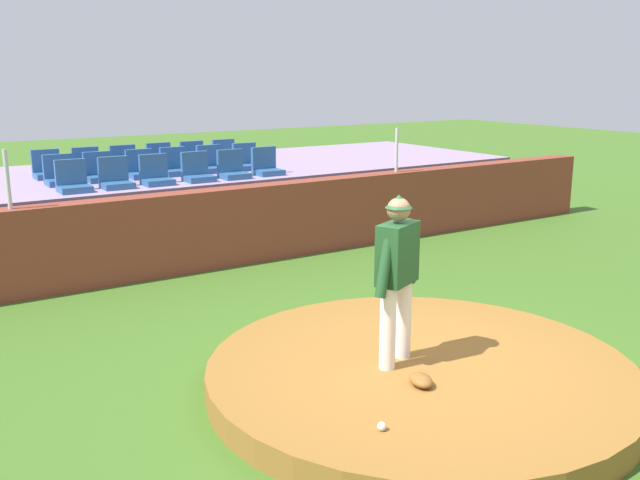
% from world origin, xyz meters
% --- Properties ---
extents(ground_plane, '(60.00, 60.00, 0.00)m').
position_xyz_m(ground_plane, '(0.00, 0.00, 0.00)').
color(ground_plane, '#3D6620').
extents(pitchers_mound, '(4.31, 4.31, 0.27)m').
position_xyz_m(pitchers_mound, '(0.00, 0.00, 0.13)').
color(pitchers_mound, '#8E5E27').
rests_on(pitchers_mound, ground_plane).
extents(pitcher, '(0.73, 0.42, 1.72)m').
position_xyz_m(pitcher, '(-0.21, 0.15, 1.26)').
color(pitcher, silver).
rests_on(pitcher, pitchers_mound).
extents(baseball, '(0.07, 0.07, 0.07)m').
position_xyz_m(baseball, '(-1.17, -0.88, 0.30)').
color(baseball, white).
rests_on(baseball, pitchers_mound).
extents(fielding_glove, '(0.28, 0.35, 0.11)m').
position_xyz_m(fielding_glove, '(-0.34, -0.40, 0.32)').
color(fielding_glove, brown).
rests_on(fielding_glove, pitchers_mound).
extents(brick_barrier, '(17.76, 0.40, 1.28)m').
position_xyz_m(brick_barrier, '(0.00, 5.32, 0.64)').
color(brick_barrier, brown).
rests_on(brick_barrier, ground_plane).
extents(fence_post_left, '(0.06, 0.06, 0.82)m').
position_xyz_m(fence_post_left, '(-2.85, 5.32, 1.69)').
color(fence_post_left, silver).
rests_on(fence_post_left, brick_barrier).
extents(fence_post_right, '(0.06, 0.06, 0.82)m').
position_xyz_m(fence_post_right, '(3.95, 5.32, 1.69)').
color(fence_post_right, silver).
rests_on(fence_post_right, brick_barrier).
extents(bleacher_platform, '(15.17, 4.37, 1.28)m').
position_xyz_m(bleacher_platform, '(0.00, 8.00, 0.64)').
color(bleacher_platform, '#977E9E').
rests_on(bleacher_platform, ground_plane).
extents(stadium_chair_0, '(0.48, 0.44, 0.50)m').
position_xyz_m(stadium_chair_0, '(-1.73, 6.36, 1.43)').
color(stadium_chair_0, '#29598E').
rests_on(stadium_chair_0, bleacher_platform).
extents(stadium_chair_1, '(0.48, 0.44, 0.50)m').
position_xyz_m(stadium_chair_1, '(-1.06, 6.37, 1.43)').
color(stadium_chair_1, '#29598E').
rests_on(stadium_chair_1, bleacher_platform).
extents(stadium_chair_2, '(0.48, 0.44, 0.50)m').
position_xyz_m(stadium_chair_2, '(-0.38, 6.35, 1.43)').
color(stadium_chair_2, '#29598E').
rests_on(stadium_chair_2, bleacher_platform).
extents(stadium_chair_3, '(0.48, 0.44, 0.50)m').
position_xyz_m(stadium_chair_3, '(0.36, 6.33, 1.43)').
color(stadium_chair_3, '#29598E').
rests_on(stadium_chair_3, bleacher_platform).
extents(stadium_chair_4, '(0.48, 0.44, 0.50)m').
position_xyz_m(stadium_chair_4, '(1.02, 6.31, 1.43)').
color(stadium_chair_4, '#29598E').
rests_on(stadium_chair_4, bleacher_platform).
extents(stadium_chair_5, '(0.48, 0.44, 0.50)m').
position_xyz_m(stadium_chair_5, '(1.74, 6.37, 1.43)').
color(stadium_chair_5, '#29598E').
rests_on(stadium_chair_5, bleacher_platform).
extents(stadium_chair_6, '(0.48, 0.44, 0.50)m').
position_xyz_m(stadium_chair_6, '(-1.73, 7.21, 1.43)').
color(stadium_chair_6, '#29598E').
rests_on(stadium_chair_6, bleacher_platform).
extents(stadium_chair_7, '(0.48, 0.44, 0.50)m').
position_xyz_m(stadium_chair_7, '(-1.07, 7.24, 1.43)').
color(stadium_chair_7, '#29598E').
rests_on(stadium_chair_7, bleacher_platform).
extents(stadium_chair_8, '(0.48, 0.44, 0.50)m').
position_xyz_m(stadium_chair_8, '(-0.32, 7.24, 1.43)').
color(stadium_chair_8, '#29598E').
rests_on(stadium_chair_8, bleacher_platform).
extents(stadium_chair_9, '(0.48, 0.44, 0.50)m').
position_xyz_m(stadium_chair_9, '(0.32, 7.26, 1.43)').
color(stadium_chair_9, '#29598E').
rests_on(stadium_chair_9, bleacher_platform).
extents(stadium_chair_10, '(0.48, 0.44, 0.50)m').
position_xyz_m(stadium_chair_10, '(1.04, 7.26, 1.43)').
color(stadium_chair_10, '#29598E').
rests_on(stadium_chair_10, bleacher_platform).
extents(stadium_chair_11, '(0.48, 0.44, 0.50)m').
position_xyz_m(stadium_chair_11, '(1.77, 7.22, 1.43)').
color(stadium_chair_11, '#29598E').
rests_on(stadium_chair_11, bleacher_platform).
extents(stadium_chair_12, '(0.48, 0.44, 0.50)m').
position_xyz_m(stadium_chair_12, '(-1.74, 8.12, 1.43)').
color(stadium_chair_12, '#29598E').
rests_on(stadium_chair_12, bleacher_platform).
extents(stadium_chair_13, '(0.48, 0.44, 0.50)m').
position_xyz_m(stadium_chair_13, '(-1.04, 8.12, 1.43)').
color(stadium_chair_13, '#29598E').
rests_on(stadium_chair_13, bleacher_platform).
extents(stadium_chair_14, '(0.48, 0.44, 0.50)m').
position_xyz_m(stadium_chair_14, '(-0.34, 8.11, 1.43)').
color(stadium_chair_14, '#29598E').
rests_on(stadium_chair_14, bleacher_platform).
extents(stadium_chair_15, '(0.48, 0.44, 0.50)m').
position_xyz_m(stadium_chair_15, '(0.38, 8.15, 1.43)').
color(stadium_chair_15, '#29598E').
rests_on(stadium_chair_15, bleacher_platform).
extents(stadium_chair_16, '(0.48, 0.44, 0.50)m').
position_xyz_m(stadium_chair_16, '(1.06, 8.12, 1.43)').
color(stadium_chair_16, '#29598E').
rests_on(stadium_chair_16, bleacher_platform).
extents(stadium_chair_17, '(0.48, 0.44, 0.50)m').
position_xyz_m(stadium_chair_17, '(1.75, 8.12, 1.43)').
color(stadium_chair_17, '#29598E').
rests_on(stadium_chair_17, bleacher_platform).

